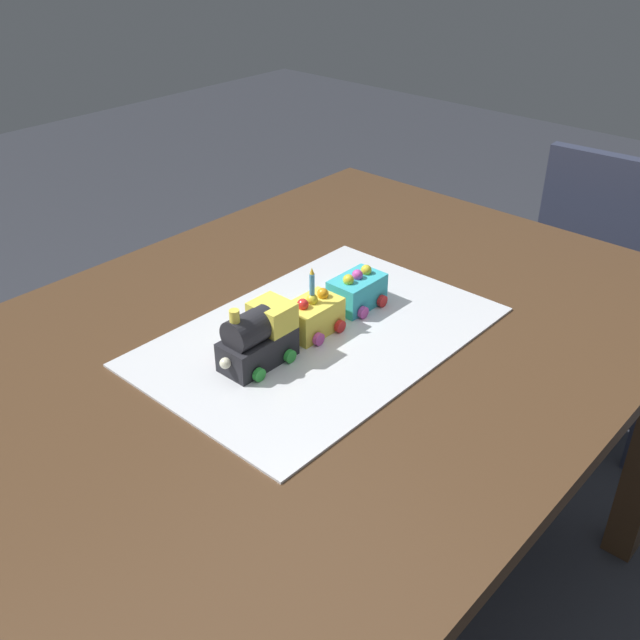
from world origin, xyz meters
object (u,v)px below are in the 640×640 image
(dining_table, at_px, (313,383))
(cake_car_tanker_lemon, at_px, (314,316))
(chair, at_px, (617,287))
(cake_locomotive, at_px, (259,337))
(birthday_candle, at_px, (314,281))
(cake_car_gondola_turquoise, at_px, (358,291))

(dining_table, relative_size, cake_car_tanker_lemon, 14.00)
(dining_table, relative_size, chair, 1.63)
(chair, distance_m, cake_locomotive, 1.21)
(chair, height_order, cake_locomotive, same)
(chair, height_order, birthday_candle, birthday_candle)
(cake_locomotive, xyz_separation_m, cake_car_tanker_lemon, (0.13, -0.00, -0.02))
(chair, relative_size, birthday_candle, 17.13)
(cake_car_gondola_turquoise, bearing_deg, cake_locomotive, 180.00)
(birthday_candle, bearing_deg, dining_table, 145.74)
(cake_car_gondola_turquoise, height_order, birthday_candle, birthday_candle)
(dining_table, distance_m, chair, 1.06)
(dining_table, distance_m, cake_car_gondola_turquoise, 0.18)
(cake_locomotive, bearing_deg, birthday_candle, 0.00)
(dining_table, xyz_separation_m, birthday_candle, (0.00, -0.00, 0.21))
(cake_car_tanker_lemon, xyz_separation_m, cake_car_gondola_turquoise, (0.12, 0.00, 0.00))
(cake_car_gondola_turquoise, distance_m, birthday_candle, 0.14)
(cake_locomotive, distance_m, birthday_candle, 0.14)
(cake_car_tanker_lemon, bearing_deg, chair, -9.27)
(dining_table, xyz_separation_m, cake_car_gondola_turquoise, (0.12, -0.00, 0.14))
(cake_car_gondola_turquoise, bearing_deg, cake_car_tanker_lemon, 180.00)
(cake_car_tanker_lemon, bearing_deg, cake_locomotive, 180.00)
(dining_table, bearing_deg, birthday_candle, -34.26)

